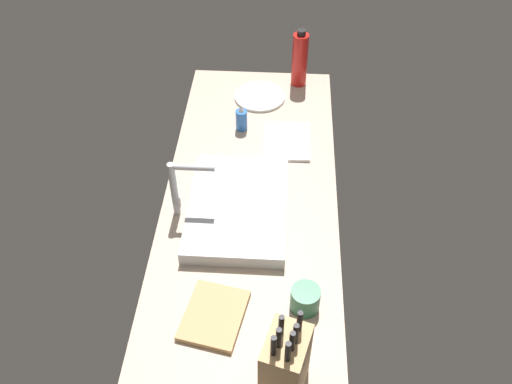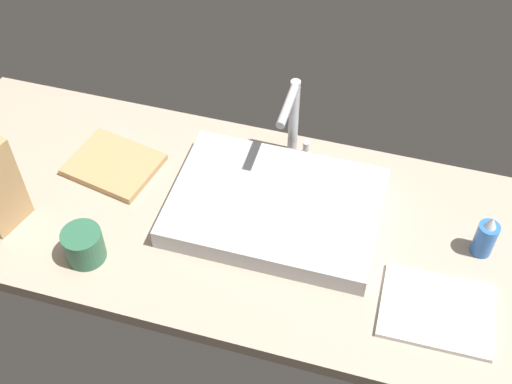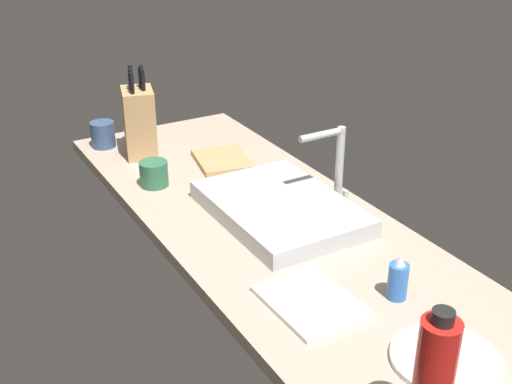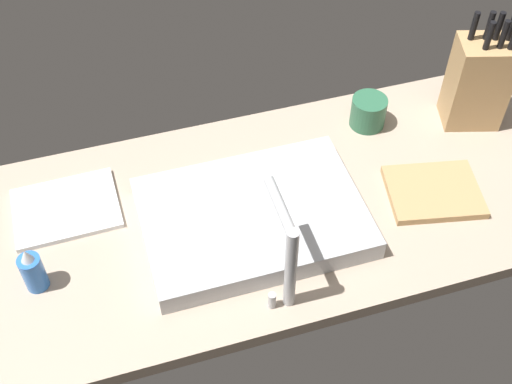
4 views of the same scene
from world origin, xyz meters
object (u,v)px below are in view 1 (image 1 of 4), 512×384
dish_towel (287,141)px  water_bottle (300,59)px  sink_basin (238,208)px  soap_bottle (241,119)px  cutting_board (214,315)px  knife_block (285,365)px  dinner_plate (260,97)px  faucet (179,184)px  ceramic_cup (305,299)px

dish_towel → water_bottle: bearing=-5.9°
sink_basin → soap_bottle: size_ratio=4.14×
cutting_board → soap_bottle: soap_bottle is taller
knife_block → soap_bottle: size_ratio=2.63×
dish_towel → dinner_plate: bearing=22.3°
faucet → water_bottle: (80.80, -39.16, -1.42)cm
soap_bottle → dish_towel: (-7.61, -18.35, -4.22)cm
knife_block → cutting_board: size_ratio=1.46×
sink_basin → faucet: (-1.00, 18.82, 11.12)cm
sink_basin → knife_block: 64.85cm
faucet → soap_bottle: bearing=-19.3°
dish_towel → ceramic_cup: size_ratio=2.62×
ceramic_cup → soap_bottle: bearing=16.8°
faucet → cutting_board: size_ratio=1.09×
dinner_plate → dish_towel: size_ratio=0.95×
cutting_board → ceramic_cup: ceramic_cup is taller
water_bottle → dinner_plate: water_bottle is taller
faucet → knife_block: size_ratio=0.75×
ceramic_cup → dish_towel: bearing=5.1°
sink_basin → dish_towel: 41.84cm
faucet → dinner_plate: faucet is taller
knife_block → water_bottle: size_ratio=1.16×
sink_basin → dinner_plate: (67.83, -4.04, -1.92)cm
knife_block → cutting_board: knife_block is taller
water_bottle → dinner_plate: size_ratio=1.19×
sink_basin → faucet: size_ratio=2.11×
cutting_board → dish_towel: size_ratio=0.90×
dish_towel → sink_basin: bearing=157.4°
cutting_board → ceramic_cup: 26.94cm
faucet → cutting_board: (-40.76, -15.34, -12.74)cm
dinner_plate → ceramic_cup: size_ratio=2.49×
cutting_board → dish_towel: 82.70cm
dinner_plate → dish_towel: (-29.24, -12.01, 0.00)cm
water_bottle → dinner_plate: 23.32cm
cutting_board → ceramic_cup: bearing=-79.0°
dinner_plate → cutting_board: bearing=176.1°
soap_bottle → dish_towel: soap_bottle is taller
dish_towel → knife_block: bearing=-179.3°
cutting_board → soap_bottle: size_ratio=1.80×
cutting_board → water_bottle: 124.40cm
water_bottle → ceramic_cup: (-116.45, -2.45, -8.31)cm
sink_basin → water_bottle: size_ratio=1.83×
water_bottle → ceramic_cup: size_ratio=2.97×
sink_basin → dish_towel: bearing=-22.6°
sink_basin → knife_block: size_ratio=1.58×
faucet → water_bottle: 89.80cm
faucet → ceramic_cup: faucet is taller
sink_basin → dinner_plate: bearing=-3.4°
faucet → dish_towel: size_ratio=0.98×
sink_basin → cutting_board: (-41.77, 3.48, -1.62)cm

